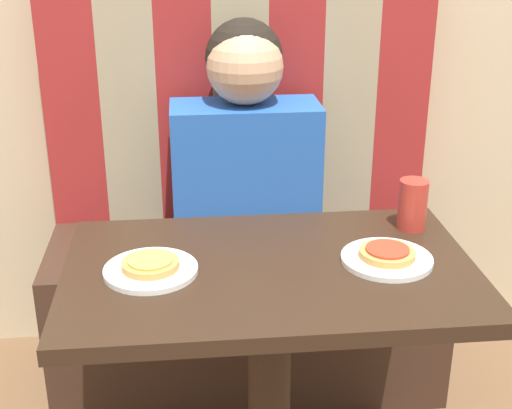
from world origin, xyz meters
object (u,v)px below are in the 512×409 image
Objects in this scene: person at (245,134)px; plate_right at (387,259)px; drinking_cup at (413,205)px; pizza_right at (387,253)px; pizza_left at (150,264)px; plate_left at (151,270)px.

person is 0.68m from plate_right.
drinking_cup is (0.36, -0.45, -0.05)m from person.
pizza_right is (0.00, 0.00, 0.02)m from plate_right.
pizza_left is at bearing -112.36° from person.
pizza_right is 0.20m from drinking_cup.
plate_left and plate_right have the same top height.
plate_right is (0.51, 0.00, 0.00)m from plate_left.
person is 5.35× the size of pizza_right.
plate_right is 1.64× the size of pizza_right.
person reaches higher than drinking_cup.
pizza_left is at bearing 180.00° from pizza_right.
plate_right is at bearing -67.64° from person.
plate_left is 1.64× the size of pizza_right.
drinking_cup is at bearing 15.34° from plate_left.
pizza_left is at bearing 180.00° from plate_right.
person is 3.26× the size of plate_left.
person is 5.35× the size of pizza_left.
drinking_cup is (0.11, 0.17, 0.04)m from pizza_right.
plate_right is 1.64× the size of drinking_cup.
plate_left is at bearing -112.36° from person.
person is 3.26× the size of plate_right.
person is at bearing 112.36° from plate_right.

